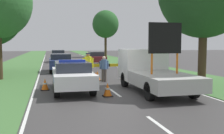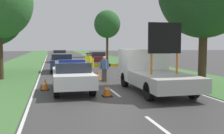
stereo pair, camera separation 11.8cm
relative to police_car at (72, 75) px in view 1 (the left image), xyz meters
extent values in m
plane|color=#3D3A3A|center=(1.92, -0.85, -0.77)|extent=(160.00, 160.00, 0.00)
cube|color=silver|center=(1.92, -6.22, -0.77)|extent=(0.12, 2.10, 0.01)
cube|color=silver|center=(1.92, -0.95, -0.77)|extent=(0.12, 2.10, 0.01)
cube|color=silver|center=(1.92, 4.32, -0.77)|extent=(0.12, 2.10, 0.01)
cube|color=silver|center=(1.92, 9.58, -0.77)|extent=(0.12, 2.10, 0.01)
cube|color=silver|center=(1.92, 14.85, -0.77)|extent=(0.12, 2.10, 0.01)
cube|color=silver|center=(1.92, 20.11, -0.77)|extent=(0.12, 2.10, 0.01)
cube|color=silver|center=(1.92, 25.38, -0.77)|extent=(0.12, 2.10, 0.01)
cube|color=silver|center=(1.92, 30.65, -0.77)|extent=(0.12, 2.10, 0.01)
cube|color=silver|center=(1.92, 35.91, -0.77)|extent=(0.12, 2.10, 0.01)
cube|color=silver|center=(1.92, 41.18, -0.77)|extent=(0.12, 2.10, 0.01)
cube|color=silver|center=(-1.82, 14.19, -0.77)|extent=(0.10, 63.98, 0.01)
cube|color=silver|center=(5.65, 14.19, -0.77)|extent=(0.10, 63.98, 0.01)
cube|color=#427038|center=(-4.32, 19.15, -0.76)|extent=(4.80, 120.00, 0.03)
cube|color=#427038|center=(8.15, 19.15, -0.76)|extent=(4.80, 120.00, 0.03)
cube|color=white|center=(0.00, 0.02, -0.08)|extent=(1.80, 4.81, 0.60)
cube|color=#282D38|center=(0.00, -0.12, 0.44)|extent=(1.58, 2.21, 0.45)
cylinder|color=black|center=(-0.78, 1.51, -0.39)|extent=(0.24, 0.77, 0.77)
cylinder|color=black|center=(0.78, 1.51, -0.39)|extent=(0.24, 0.77, 0.77)
cylinder|color=black|center=(-0.78, -1.47, -0.39)|extent=(0.24, 0.77, 0.77)
cylinder|color=black|center=(0.78, -1.47, -0.39)|extent=(0.24, 0.77, 0.77)
cube|color=#1E38C6|center=(0.00, -0.12, 0.71)|extent=(1.26, 0.24, 0.10)
cube|color=#193399|center=(0.00, 0.02, -0.05)|extent=(1.81, 3.95, 0.10)
cube|color=black|center=(0.00, 2.47, -0.15)|extent=(0.99, 0.08, 0.36)
cube|color=white|center=(3.83, 0.57, 0.43)|extent=(2.22, 1.85, 1.62)
cube|color=#232833|center=(3.83, 1.47, 0.72)|extent=(1.88, 0.04, 0.71)
cube|color=#B2B2AD|center=(3.83, -2.25, -0.09)|extent=(2.22, 3.77, 0.59)
cylinder|color=#D16619|center=(3.23, -2.25, 0.66)|extent=(0.09, 0.09, 0.90)
cylinder|color=#D16619|center=(4.43, -2.25, 0.66)|extent=(0.09, 0.09, 0.90)
cube|color=black|center=(3.83, -2.25, 1.77)|extent=(1.50, 0.12, 1.33)
cylinder|color=black|center=(2.84, 0.57, -0.38)|extent=(0.24, 0.78, 0.78)
cylinder|color=black|center=(4.82, 0.57, -0.38)|extent=(0.24, 0.78, 0.78)
cylinder|color=black|center=(2.84, -3.00, -0.38)|extent=(0.24, 0.78, 0.78)
cylinder|color=black|center=(4.82, -3.00, -0.38)|extent=(0.24, 0.78, 0.78)
cylinder|color=black|center=(0.86, 3.46, -0.35)|extent=(0.07, 0.07, 0.85)
cylinder|color=black|center=(3.45, 3.46, -0.35)|extent=(0.07, 0.07, 0.85)
cube|color=yellow|center=(0.80, 3.46, 0.17)|extent=(0.54, 0.08, 0.19)
cube|color=black|center=(1.34, 3.46, 0.17)|extent=(0.54, 0.08, 0.19)
cube|color=yellow|center=(1.88, 3.46, 0.17)|extent=(0.54, 0.08, 0.19)
cube|color=black|center=(2.43, 3.46, 0.17)|extent=(0.54, 0.08, 0.19)
cube|color=yellow|center=(2.97, 3.46, 0.17)|extent=(0.54, 0.08, 0.19)
cube|color=black|center=(3.51, 3.46, 0.17)|extent=(0.54, 0.08, 0.19)
cylinder|color=#191E38|center=(1.04, 2.32, -0.33)|extent=(0.17, 0.17, 0.89)
cylinder|color=#191E38|center=(1.22, 2.32, -0.33)|extent=(0.17, 0.17, 0.89)
cylinder|color=yellow|center=(1.13, 2.32, 0.46)|extent=(0.41, 0.41, 0.67)
cylinder|color=yellow|center=(0.87, 2.32, 0.42)|extent=(0.13, 0.13, 0.57)
cylinder|color=yellow|center=(1.38, 2.32, 0.42)|extent=(0.13, 0.13, 0.57)
sphere|color=#A57A5B|center=(1.13, 2.32, 0.91)|extent=(0.23, 0.23, 0.23)
cylinder|color=#141933|center=(1.13, 2.32, 0.97)|extent=(0.27, 0.27, 0.06)
cylinder|color=brown|center=(2.08, 2.66, -0.38)|extent=(0.15, 0.15, 0.78)
cylinder|color=brown|center=(2.24, 2.66, -0.38)|extent=(0.15, 0.15, 0.78)
cylinder|color=#4C6B9E|center=(2.16, 2.66, 0.29)|extent=(0.36, 0.36, 0.58)
cylinder|color=#4C6B9E|center=(1.93, 2.66, 0.27)|extent=(0.12, 0.12, 0.49)
cylinder|color=#4C6B9E|center=(2.38, 2.66, 0.27)|extent=(0.12, 0.12, 0.49)
sphere|color=beige|center=(2.16, 2.66, 0.69)|extent=(0.20, 0.20, 0.20)
cube|color=black|center=(1.90, 4.13, -0.76)|extent=(0.35, 0.35, 0.03)
cone|color=orange|center=(1.90, 4.13, -0.51)|extent=(0.29, 0.29, 0.46)
cylinder|color=white|center=(1.90, 4.13, -0.49)|extent=(0.17, 0.17, 0.06)
cube|color=black|center=(1.39, -1.73, -0.76)|extent=(0.43, 0.43, 0.03)
cone|color=orange|center=(1.39, -1.73, -0.46)|extent=(0.36, 0.36, 0.56)
cylinder|color=white|center=(1.39, -1.73, -0.43)|extent=(0.21, 0.21, 0.08)
cube|color=black|center=(1.86, 3.31, -0.76)|extent=(0.45, 0.45, 0.03)
cone|color=orange|center=(1.86, 3.31, -0.45)|extent=(0.38, 0.38, 0.59)
cylinder|color=white|center=(1.86, 3.31, -0.42)|extent=(0.21, 0.21, 0.08)
cube|color=black|center=(-1.30, 0.54, -0.76)|extent=(0.42, 0.42, 0.03)
cone|color=orange|center=(-1.30, 0.54, -0.47)|extent=(0.36, 0.36, 0.55)
cylinder|color=white|center=(-1.30, 0.54, -0.44)|extent=(0.20, 0.20, 0.08)
cube|color=navy|center=(-0.15, 9.32, -0.07)|extent=(1.81, 4.16, 0.68)
cube|color=#282D38|center=(-0.15, 9.20, 0.50)|extent=(1.59, 1.91, 0.45)
cylinder|color=black|center=(-0.94, 10.61, -0.40)|extent=(0.24, 0.73, 0.73)
cylinder|color=black|center=(0.63, 10.61, -0.40)|extent=(0.24, 0.73, 0.73)
cylinder|color=black|center=(-0.94, 8.04, -0.40)|extent=(0.24, 0.73, 0.73)
cylinder|color=black|center=(0.63, 8.04, -0.40)|extent=(0.24, 0.73, 0.73)
cube|color=maroon|center=(3.98, 15.85, -0.09)|extent=(1.72, 4.01, 0.58)
cube|color=#282D38|center=(3.98, 15.73, 0.43)|extent=(1.51, 1.84, 0.47)
cylinder|color=black|center=(3.24, 17.09, -0.38)|extent=(0.24, 0.78, 0.78)
cylinder|color=black|center=(4.71, 17.09, -0.38)|extent=(0.24, 0.78, 0.78)
cylinder|color=black|center=(3.24, 14.61, -0.38)|extent=(0.24, 0.78, 0.78)
cylinder|color=black|center=(4.71, 14.61, -0.38)|extent=(0.24, 0.78, 0.78)
cube|color=slate|center=(0.05, 21.41, -0.12)|extent=(1.72, 4.36, 0.63)
cube|color=#282D38|center=(0.05, 21.27, 0.48)|extent=(1.52, 2.00, 0.57)
cylinder|color=black|center=(-0.69, 22.76, -0.43)|extent=(0.24, 0.68, 0.68)
cylinder|color=black|center=(0.80, 22.76, -0.43)|extent=(0.24, 0.68, 0.68)
cylinder|color=black|center=(-0.69, 20.05, -0.43)|extent=(0.24, 0.68, 0.68)
cylinder|color=black|center=(0.80, 20.05, -0.43)|extent=(0.24, 0.68, 0.68)
cylinder|color=#42301E|center=(8.87, 33.28, 1.27)|extent=(0.42, 0.42, 4.09)
ellipsoid|color=#235623|center=(8.87, 33.28, 5.08)|extent=(4.68, 4.68, 4.92)
cylinder|color=#42301E|center=(6.63, -0.75, 0.87)|extent=(0.42, 0.42, 3.29)
camera|label=1|loc=(-1.08, -12.78, 1.50)|focal=42.00mm
camera|label=2|loc=(-0.97, -12.81, 1.50)|focal=42.00mm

